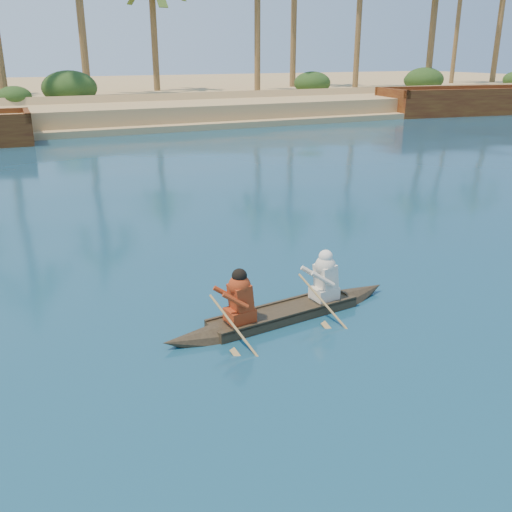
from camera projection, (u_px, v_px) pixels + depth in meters
name	position (u px, v px, depth m)	size (l,w,h in m)	color
canoe	(284.00, 305.00, 9.76)	(4.53, 1.09, 1.24)	#3A2F1F
barge_right	(469.00, 103.00, 42.72)	(13.89, 6.32, 2.23)	brown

